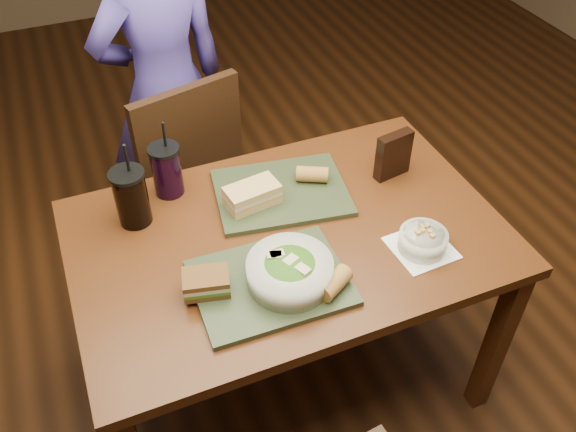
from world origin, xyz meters
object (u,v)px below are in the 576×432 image
Objects in this scene: salad_bowl at (290,270)px; sandwich_near at (206,283)px; chair_far at (189,171)px; tray_near at (271,283)px; diner at (165,88)px; sandwich_far at (252,195)px; dining_table at (288,254)px; cup_cola at (131,197)px; tray_far at (281,192)px; cup_berry at (167,170)px; baguette_near at (334,283)px; baguette_far at (312,174)px; chip_bag at (393,155)px; soup_bowl at (423,241)px.

salad_bowl reaches higher than sandwich_near.
chair_far is 2.30× the size of tray_near.
diner is at bearing 90.90° from tray_near.
diner is 8.51× the size of sandwich_far.
diner reaches higher than dining_table.
chair_far is 3.31× the size of cup_cola.
cup_cola reaches higher than sandwich_far.
tray_far is at bearing 74.49° from dining_table.
salad_bowl is at bearing -92.60° from sandwich_far.
chair_far is 0.60m from sandwich_far.
baguette_near is at bearing -62.86° from cup_berry.
tray_near and tray_far have the same top height.
salad_bowl is 0.44m from baguette_far.
cup_cola is (-0.27, -0.72, 0.08)m from diner.
cup_berry is (-0.14, -0.63, 0.08)m from diner.
baguette_far is 0.63× the size of chip_bag.
salad_bowl is at bearing -51.34° from cup_cola.
tray_near is 2.57× the size of chip_bag.
cup_berry reaches higher than soup_bowl.
tray_far is 0.45m from baguette_near.
chip_bag is at bearing -15.42° from cup_berry.
baguette_far is at bearing -4.82° from cup_cola.
tray_far reaches higher than dining_table.
chair_far is (-0.15, 0.68, -0.12)m from dining_table.
tray_far is at bearing -24.88° from cup_berry.
tray_near is at bearing -116.29° from tray_far.
cup_berry is (-0.44, 0.14, 0.05)m from baguette_far.
chip_bag is at bearing 44.66° from baguette_near.
tray_far is (0.17, 0.35, 0.00)m from tray_near.
tray_near is at bearing 147.16° from baguette_near.
sandwich_far is (0.08, -0.80, 0.04)m from diner.
soup_bowl is (0.41, -0.02, -0.03)m from salad_bowl.
chair_far is 5.39× the size of sandwich_far.
diner is 1.24m from baguette_near.
chip_bag reaches higher than baguette_far.
soup_bowl is 1.72× the size of baguette_near.
tray_far is (0.05, 0.17, 0.10)m from dining_table.
chip_bag reaches higher than sandwich_far.
soup_bowl is (0.34, -0.21, 0.12)m from dining_table.
dining_table is 0.21m from tray_far.
dining_table is at bearing 95.07° from baguette_near.
cup_berry is at bearing 139.12° from soup_bowl.
cup_berry is (-0.14, -0.36, 0.30)m from chair_far.
cup_cola is (-0.29, 0.41, 0.09)m from tray_near.
chip_bag is (0.43, 0.13, 0.17)m from dining_table.
cup_berry is 0.74m from chip_bag.
sandwich_near is 0.56m from baguette_far.
sandwich_far reaches higher than soup_bowl.
sandwich_far is at bearing 78.65° from tray_near.
dining_table is 9.25× the size of sandwich_near.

